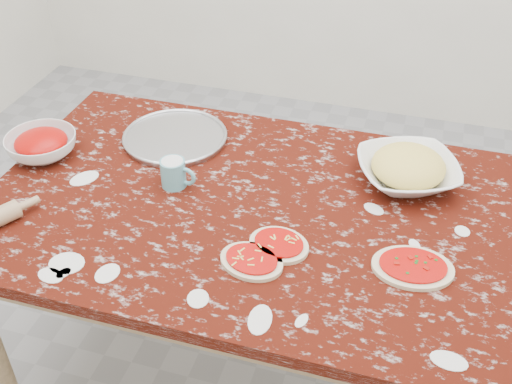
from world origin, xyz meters
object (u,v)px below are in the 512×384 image
object	(u,v)px
flour_mug	(174,173)
worktable	(256,227)
sauce_bowl	(42,146)
cheese_bowl	(407,172)
pizza_tray	(175,138)

from	to	relation	value
flour_mug	worktable	bearing A→B (deg)	-5.40
worktable	sauce_bowl	size ratio (longest dim) A/B	7.08
worktable	sauce_bowl	world-z (taller)	sauce_bowl
worktable	sauce_bowl	xyz separation A→B (m)	(-0.74, 0.06, 0.12)
worktable	sauce_bowl	distance (m)	0.75
cheese_bowl	flour_mug	distance (m)	0.71
cheese_bowl	worktable	bearing A→B (deg)	-148.62
worktable	flour_mug	world-z (taller)	flour_mug
worktable	cheese_bowl	world-z (taller)	cheese_bowl
pizza_tray	flour_mug	world-z (taller)	flour_mug
worktable	flour_mug	bearing A→B (deg)	174.60
cheese_bowl	sauce_bowl	bearing A→B (deg)	-170.53
sauce_bowl	cheese_bowl	bearing A→B (deg)	9.47
cheese_bowl	flour_mug	world-z (taller)	flour_mug
worktable	flour_mug	size ratio (longest dim) A/B	14.13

